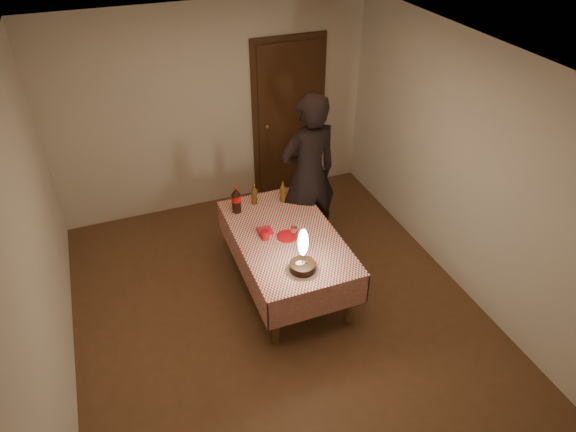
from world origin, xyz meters
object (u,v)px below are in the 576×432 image
(clear_cup, at_px, (294,231))
(dining_table, at_px, (286,242))
(red_plate, at_px, (287,236))
(birthday_cake, at_px, (303,259))
(photographer, at_px, (309,174))
(cola_bottle, at_px, (236,200))
(amber_bottle_left, at_px, (254,195))
(amber_bottle_right, at_px, (283,192))
(red_cup, at_px, (265,235))

(clear_cup, bearing_deg, dining_table, 165.89)
(red_plate, height_order, clear_cup, clear_cup)
(birthday_cake, relative_size, photographer, 0.25)
(cola_bottle, bearing_deg, photographer, 0.80)
(photographer, bearing_deg, amber_bottle_left, 173.71)
(dining_table, relative_size, clear_cup, 19.11)
(birthday_cake, xyz_separation_m, amber_bottle_right, (0.24, 1.17, -0.01))
(dining_table, xyz_separation_m, cola_bottle, (-0.35, 0.60, 0.25))
(amber_bottle_right, xyz_separation_m, photographer, (0.31, 0.00, 0.16))
(dining_table, relative_size, amber_bottle_left, 6.75)
(red_plate, distance_m, amber_bottle_right, 0.67)
(red_cup, relative_size, photographer, 0.05)
(cola_bottle, distance_m, amber_bottle_left, 0.25)
(photographer, bearing_deg, clear_cup, -123.83)
(dining_table, distance_m, birthday_cake, 0.61)
(red_cup, bearing_deg, red_plate, -11.66)
(amber_bottle_right, bearing_deg, birthday_cake, -101.74)
(dining_table, height_order, red_cup, red_cup)
(birthday_cake, relative_size, red_cup, 4.75)
(red_plate, height_order, cola_bottle, cola_bottle)
(dining_table, bearing_deg, red_plate, -92.75)
(red_cup, bearing_deg, cola_bottle, 102.44)
(amber_bottle_right, bearing_deg, clear_cup, -100.22)
(birthday_cake, height_order, amber_bottle_left, birthday_cake)
(dining_table, distance_m, amber_bottle_left, 0.72)
(red_plate, relative_size, cola_bottle, 0.69)
(dining_table, xyz_separation_m, birthday_cake, (-0.05, -0.56, 0.22))
(dining_table, height_order, red_plate, red_plate)
(dining_table, relative_size, amber_bottle_right, 6.75)
(dining_table, bearing_deg, photographer, 50.58)
(red_plate, xyz_separation_m, cola_bottle, (-0.35, 0.62, 0.15))
(dining_table, relative_size, red_plate, 7.82)
(clear_cup, bearing_deg, birthday_cake, -103.47)
(red_cup, height_order, amber_bottle_right, amber_bottle_right)
(clear_cup, bearing_deg, amber_bottle_left, 106.15)
(red_cup, bearing_deg, amber_bottle_right, 54.48)
(amber_bottle_left, bearing_deg, amber_bottle_right, -13.09)
(photographer, bearing_deg, birthday_cake, -115.20)
(dining_table, xyz_separation_m, photographer, (0.50, 0.61, 0.38))
(red_cup, height_order, clear_cup, red_cup)
(birthday_cake, distance_m, photographer, 1.30)
(amber_bottle_right, bearing_deg, red_cup, -125.52)
(cola_bottle, distance_m, amber_bottle_right, 0.54)
(cola_bottle, distance_m, photographer, 0.86)
(birthday_cake, bearing_deg, red_plate, 84.70)
(birthday_cake, relative_size, red_plate, 2.16)
(red_cup, distance_m, cola_bottle, 0.60)
(photographer, bearing_deg, red_cup, -140.97)
(red_cup, xyz_separation_m, amber_bottle_left, (0.10, 0.66, 0.07))
(amber_bottle_right, height_order, photographer, photographer)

